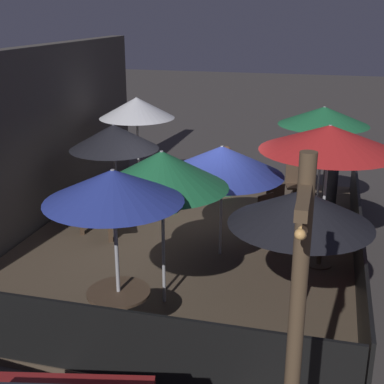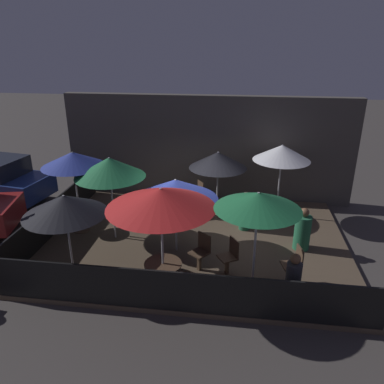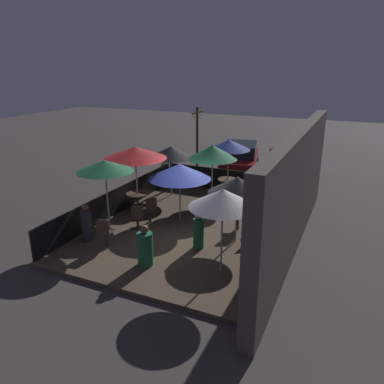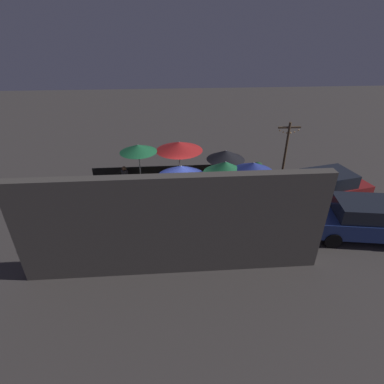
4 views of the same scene
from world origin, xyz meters
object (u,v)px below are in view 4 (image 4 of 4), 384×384
(patio_chair_2, at_px, (151,188))
(parked_car_0, at_px, (326,188))
(patio_chair_3, at_px, (121,187))
(patio_umbrella_0, at_px, (179,146))
(patio_umbrella_2, at_px, (138,148))
(patio_umbrella_4, at_px, (159,198))
(patron_0, at_px, (125,178))
(patron_1, at_px, (140,215))
(patio_chair_4, at_px, (179,235))
(patio_umbrella_3, at_px, (226,155))
(parked_car_1, at_px, (362,219))
(planter_box, at_px, (257,170))
(patio_chair_1, at_px, (166,188))
(patio_umbrella_1, at_px, (253,167))
(dining_table_0, at_px, (180,178))
(patio_chair_0, at_px, (183,224))
(patron_2, at_px, (106,205))
(patio_umbrella_6, at_px, (181,171))
(dining_table_1, at_px, (250,200))
(patio_umbrella_5, at_px, (225,167))
(patio_umbrella_7, at_px, (104,197))
(light_post, at_px, (285,152))

(patio_chair_2, distance_m, parked_car_0, 8.30)
(patio_chair_3, bearing_deg, patio_umbrella_0, -0.00)
(patio_umbrella_2, height_order, patio_umbrella_4, patio_umbrella_2)
(patron_0, bearing_deg, patron_1, 24.17)
(patio_chair_2, bearing_deg, patio_chair_4, -104.11)
(patio_umbrella_3, distance_m, parked_car_1, 6.46)
(planter_box, height_order, parked_car_1, parked_car_1)
(patron_1, bearing_deg, patio_chair_4, 39.52)
(patio_chair_1, bearing_deg, patio_umbrella_1, -75.38)
(dining_table_0, xyz_separation_m, patio_chair_0, (0.04, 3.95, -0.08))
(patio_umbrella_3, bearing_deg, parked_car_0, 160.96)
(patio_chair_2, distance_m, patron_2, 2.36)
(patio_umbrella_6, height_order, patron_1, patio_umbrella_6)
(patio_chair_1, bearing_deg, parked_car_0, -59.72)
(patio_umbrella_6, relative_size, patio_chair_4, 2.40)
(patio_chair_0, relative_size, patio_chair_3, 0.96)
(patio_umbrella_1, distance_m, planter_box, 4.40)
(patio_chair_3, xyz_separation_m, patron_2, (0.42, 1.66, -0.00))
(dining_table_1, bearing_deg, patio_umbrella_4, 22.69)
(dining_table_0, height_order, patio_chair_4, patio_chair_4)
(patio_umbrella_5, distance_m, patio_umbrella_7, 5.15)
(patio_chair_2, xyz_separation_m, patron_0, (1.36, -1.00, 0.08))
(parked_car_1, bearing_deg, parked_car_0, -75.65)
(patio_chair_0, relative_size, patron_1, 0.77)
(patio_umbrella_4, height_order, patron_1, patio_umbrella_4)
(dining_table_1, relative_size, planter_box, 0.95)
(patio_chair_1, distance_m, patio_chair_2, 0.70)
(patio_umbrella_7, bearing_deg, patio_umbrella_2, -101.33)
(patio_chair_1, relative_size, patron_1, 0.79)
(patio_umbrella_7, relative_size, patron_2, 1.96)
(patio_umbrella_4, bearing_deg, parked_car_1, 177.82)
(patio_umbrella_0, relative_size, parked_car_0, 0.59)
(patio_umbrella_7, bearing_deg, dining_table_0, -122.78)
(patio_umbrella_6, distance_m, patron_0, 3.58)
(patio_chair_0, distance_m, parked_car_1, 7.10)
(patio_umbrella_7, distance_m, patio_chair_2, 4.06)
(patio_umbrella_6, relative_size, light_post, 0.63)
(patio_umbrella_0, distance_m, patio_chair_4, 4.98)
(patron_0, bearing_deg, patio_chair_1, 69.71)
(patio_umbrella_4, xyz_separation_m, patio_umbrella_7, (1.92, 0.22, 0.24))
(patio_chair_2, relative_size, planter_box, 1.03)
(patio_umbrella_7, bearing_deg, patio_umbrella_3, -141.08)
(patio_umbrella_2, xyz_separation_m, patio_umbrella_5, (-3.85, 2.12, -0.15))
(patio_umbrella_2, xyz_separation_m, patio_chair_3, (0.93, 0.53, -1.74))
(planter_box, xyz_separation_m, light_post, (-0.90, 1.31, 1.58))
(patio_umbrella_1, height_order, patio_umbrella_4, patio_umbrella_1)
(patron_1, distance_m, parked_car_0, 8.71)
(dining_table_0, relative_size, patio_chair_3, 0.88)
(patron_0, distance_m, light_post, 8.18)
(patio_umbrella_6, bearing_deg, patio_umbrella_3, -146.26)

